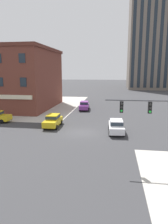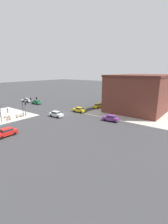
{
  "view_description": "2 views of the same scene",
  "coord_description": "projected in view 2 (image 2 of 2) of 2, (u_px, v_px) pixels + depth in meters",
  "views": [
    {
      "loc": [
        3.99,
        -24.91,
        7.57
      ],
      "look_at": [
        -0.02,
        1.8,
        2.27
      ],
      "focal_mm": 33.62,
      "sensor_mm": 36.0,
      "label": 1
    },
    {
      "loc": [
        36.37,
        36.24,
        13.35
      ],
      "look_at": [
        6.75,
        13.03,
        3.93
      ],
      "focal_mm": 26.4,
      "sensor_mm": 36.0,
      "label": 2
    }
  ],
  "objects": [
    {
      "name": "bench_near_signal",
      "position": [
        7.0,
        117.0,
        48.22
      ],
      "size": [
        1.8,
        0.49,
        0.49
      ],
      "color": "#8E6B4C",
      "rests_on": "ground"
    },
    {
      "name": "ground_plane",
      "position": [
        65.0,
        114.0,
        52.7
      ],
      "size": [
        320.0,
        320.0,
        0.0
      ],
      "primitive_type": "plane",
      "color": "#38383A"
    },
    {
      "name": "storefront_block_near_corner",
      "position": [
        142.0,
        92.0,
        57.6
      ],
      "size": [
        25.25,
        17.71,
        12.12
      ],
      "color": "brown",
      "rests_on": "ground"
    },
    {
      "name": "pedestrian_near_bench",
      "position": [
        0.0,
        114.0,
        48.33
      ],
      "size": [
        0.43,
        0.4,
        1.67
      ],
      "color": "black",
      "rests_on": "ground"
    },
    {
      "name": "car_main_southbound_far",
      "position": [
        36.0,
        102.0,
        67.84
      ],
      "size": [
        2.1,
        4.5,
        1.68
      ],
      "color": "#1E6B3D",
      "rests_on": "ground"
    },
    {
      "name": "bollard_sphere_curb_c",
      "position": [
        10.0,
        118.0,
        46.31
      ],
      "size": [
        0.72,
        0.72,
        0.72
      ],
      "primitive_type": "sphere",
      "color": "gray",
      "rests_on": "ground"
    },
    {
      "name": "car_cross_eastbound",
      "position": [
        98.0,
        105.0,
        60.88
      ],
      "size": [
        4.42,
        1.93,
        1.68
      ],
      "color": "gold",
      "rests_on": "ground"
    },
    {
      "name": "street_lamp_corner_near",
      "position": [
        23.0,
        106.0,
        48.83
      ],
      "size": [
        0.36,
        0.36,
        5.19
      ],
      "color": "black",
      "rests_on": "ground"
    },
    {
      "name": "car_parked_curb",
      "position": [
        56.0,
        114.0,
        49.0
      ],
      "size": [
        2.07,
        4.49,
        1.68
      ],
      "color": "silver",
      "rests_on": "ground"
    },
    {
      "name": "car_main_northbound_near",
      "position": [
        116.0,
        100.0,
        72.58
      ],
      "size": [
        4.4,
        1.89,
        1.68
      ],
      "color": "black",
      "rests_on": "ground"
    },
    {
      "name": "bollard_sphere_curb_a",
      "position": [
        21.0,
        115.0,
        49.34
      ],
      "size": [
        0.72,
        0.72,
        0.72
      ],
      "primitive_type": "sphere",
      "color": "gray",
      "rests_on": "ground"
    },
    {
      "name": "street_lamp_mid_sidewalk",
      "position": [
        0.0,
        109.0,
        43.81
      ],
      "size": [
        0.36,
        0.36,
        5.77
      ],
      "color": "black",
      "rests_on": "ground"
    },
    {
      "name": "car_cross_westbound",
      "position": [
        79.0,
        109.0,
        54.51
      ],
      "size": [
        1.96,
        4.43,
        1.68
      ],
      "color": "gold",
      "rests_on": "ground"
    },
    {
      "name": "car_main_mid",
      "position": [
        6.0,
        132.0,
        34.46
      ],
      "size": [
        4.42,
        1.92,
        1.68
      ],
      "color": "red",
      "rests_on": "ground"
    },
    {
      "name": "bollard_sphere_curb_d",
      "position": [
        8.0,
        119.0,
        45.7
      ],
      "size": [
        0.72,
        0.72,
        0.72
      ],
      "primitive_type": "sphere",
      "color": "gray",
      "rests_on": "ground"
    },
    {
      "name": "car_main_southbound_near",
      "position": [
        27.0,
        100.0,
        72.56
      ],
      "size": [
        2.01,
        4.46,
        1.68
      ],
      "color": "silver",
      "rests_on": "ground"
    },
    {
      "name": "bollard_sphere_curb_b",
      "position": [
        17.0,
        117.0,
        48.0
      ],
      "size": [
        0.72,
        0.72,
        0.72
      ],
      "primitive_type": "sphere",
      "color": "gray",
      "rests_on": "ground"
    },
    {
      "name": "sidewalk_far_corner",
      "position": [
        148.0,
        111.0,
        56.01
      ],
      "size": [
        32.0,
        32.0,
        0.02
      ],
      "primitive_type": "cube",
      "color": "#B7B2A8",
      "rests_on": "ground"
    },
    {
      "name": "car_main_northbound_far",
      "position": [
        111.0,
        118.0,
        44.77
      ],
      "size": [
        2.15,
        4.53,
        1.68
      ],
      "color": "#7A3389",
      "rests_on": "ground"
    },
    {
      "name": "traffic_signal_main",
      "position": [
        28.0,
        103.0,
        50.58
      ],
      "size": [
        5.87,
        2.09,
        5.99
      ],
      "color": "#4C4C51",
      "rests_on": "ground"
    },
    {
      "name": "pedestrian_at_curb",
      "position": [
        8.0,
        110.0,
        53.34
      ],
      "size": [
        0.55,
        0.24,
        1.73
      ],
      "color": "#333333",
      "rests_on": "ground"
    }
  ]
}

